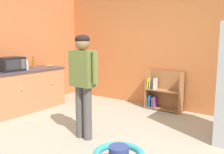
# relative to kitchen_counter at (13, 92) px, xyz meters

# --- Properties ---
(ground_plane) EXTENTS (12.00, 12.00, 0.00)m
(ground_plane) POSITION_rel_kitchen_counter_xyz_m (2.20, -0.06, -0.45)
(ground_plane) COLOR #A7A292
(ground_plane) RESTS_ON ground
(back_wall) EXTENTS (5.20, 0.06, 2.70)m
(back_wall) POSITION_rel_kitchen_counter_xyz_m (2.20, 2.27, 0.90)
(back_wall) COLOR #CB703B
(back_wall) RESTS_ON ground
(left_side_wall) EXTENTS (0.06, 2.99, 2.70)m
(left_side_wall) POSITION_rel_kitchen_counter_xyz_m (-0.43, 0.75, 0.90)
(left_side_wall) COLOR #CC6B3C
(left_side_wall) RESTS_ON ground
(kitchen_counter) EXTENTS (0.65, 2.33, 0.90)m
(kitchen_counter) POSITION_rel_kitchen_counter_xyz_m (0.00, 0.00, 0.00)
(kitchen_counter) COLOR #B4774C
(kitchen_counter) RESTS_ON ground
(bookshelf) EXTENTS (0.80, 0.28, 0.85)m
(bookshelf) POSITION_rel_kitchen_counter_xyz_m (2.37, 2.09, -0.07)
(bookshelf) COLOR #9F673D
(bookshelf) RESTS_ON ground
(standing_person) EXTENTS (0.57, 0.22, 1.60)m
(standing_person) POSITION_rel_kitchen_counter_xyz_m (2.03, -0.07, 0.52)
(standing_person) COLOR #564F4F
(standing_person) RESTS_ON ground
(microwave) EXTENTS (0.37, 0.48, 0.28)m
(microwave) POSITION_rel_kitchen_counter_xyz_m (0.02, -0.02, 0.59)
(microwave) COLOR black
(microwave) RESTS_ON kitchen_counter
(banana_bunch) EXTENTS (0.12, 0.16, 0.04)m
(banana_bunch) POSITION_rel_kitchen_counter_xyz_m (0.07, 0.94, 0.48)
(banana_bunch) COLOR yellow
(banana_bunch) RESTS_ON kitchen_counter
(clear_bottle) EXTENTS (0.07, 0.07, 0.25)m
(clear_bottle) POSITION_rel_kitchen_counter_xyz_m (0.08, 0.31, 0.55)
(clear_bottle) COLOR silver
(clear_bottle) RESTS_ON kitchen_counter
(amber_bottle) EXTENTS (0.07, 0.07, 0.25)m
(amber_bottle) POSITION_rel_kitchen_counter_xyz_m (-0.08, 0.60, 0.55)
(amber_bottle) COLOR #9E661E
(amber_bottle) RESTS_ON kitchen_counter
(yellow_cup) EXTENTS (0.08, 0.08, 0.09)m
(yellow_cup) POSITION_rel_kitchen_counter_xyz_m (-0.15, 0.41, 0.50)
(yellow_cup) COLOR yellow
(yellow_cup) RESTS_ON kitchen_counter
(red_cup) EXTENTS (0.08, 0.08, 0.09)m
(red_cup) POSITION_rel_kitchen_counter_xyz_m (-0.06, 0.30, 0.50)
(red_cup) COLOR red
(red_cup) RESTS_ON kitchen_counter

